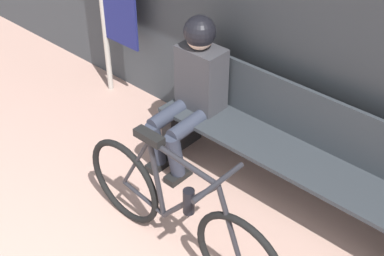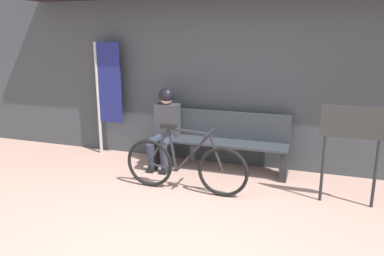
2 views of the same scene
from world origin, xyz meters
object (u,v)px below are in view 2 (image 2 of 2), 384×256
(park_bench_near, at_px, (219,142))
(signboard, at_px, (352,133))
(person_seated, at_px, (165,122))
(banner_pole, at_px, (106,88))
(bicycle, at_px, (185,165))

(park_bench_near, bearing_deg, signboard, -20.45)
(person_seated, height_order, signboard, person_seated)
(person_seated, distance_m, banner_pole, 1.20)
(bicycle, distance_m, signboard, 1.98)
(bicycle, xyz_separation_m, person_seated, (-0.60, 0.79, 0.32))
(banner_pole, xyz_separation_m, signboard, (3.60, -0.76, -0.24))
(person_seated, xyz_separation_m, signboard, (2.49, -0.53, 0.18))
(signboard, bearing_deg, park_bench_near, 159.55)
(person_seated, relative_size, banner_pole, 0.65)
(person_seated, distance_m, signboard, 2.55)
(bicycle, distance_m, person_seated, 1.05)
(park_bench_near, relative_size, banner_pole, 1.10)
(person_seated, xyz_separation_m, banner_pole, (-1.11, 0.23, 0.42))
(park_bench_near, height_order, signboard, signboard)
(person_seated, bearing_deg, banner_pole, 168.28)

